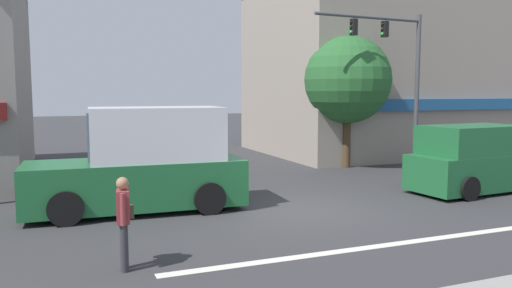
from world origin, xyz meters
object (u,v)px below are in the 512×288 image
traffic_light_mast (398,66)px  van_crossing_leftbound (476,160)px  pedestrian_mid_crossing (124,217)px  box_truck_parked_curbside (144,164)px  sedan_approaching_near (186,153)px  street_tree (348,80)px

traffic_light_mast → van_crossing_leftbound: traffic_light_mast is taller
traffic_light_mast → pedestrian_mid_crossing: (-11.46, -7.41, -3.22)m
traffic_light_mast → van_crossing_leftbound: bearing=-92.7°
traffic_light_mast → box_truck_parked_curbside: bearing=-163.9°
van_crossing_leftbound → box_truck_parked_curbside: bearing=172.7°
traffic_light_mast → sedan_approaching_near: (-7.71, 3.34, -3.46)m
street_tree → box_truck_parked_curbside: 10.55m
box_truck_parked_curbside → pedestrian_mid_crossing: (-1.07, -4.41, -0.30)m
box_truck_parked_curbside → street_tree: bearing=27.0°
street_tree → traffic_light_mast: bearing=-53.2°
sedan_approaching_near → pedestrian_mid_crossing: (-3.75, -10.75, 0.24)m
sedan_approaching_near → van_crossing_leftbound: size_ratio=0.87×
sedan_approaching_near → pedestrian_mid_crossing: pedestrian_mid_crossing is taller
sedan_approaching_near → box_truck_parked_curbside: box_truck_parked_curbside is taller
street_tree → sedan_approaching_near: size_ratio=1.33×
box_truck_parked_curbside → pedestrian_mid_crossing: box_truck_parked_curbside is taller
street_tree → van_crossing_leftbound: (1.04, -5.96, -2.64)m
sedan_approaching_near → box_truck_parked_curbside: size_ratio=0.72×
sedan_approaching_near → pedestrian_mid_crossing: size_ratio=2.46×
van_crossing_leftbound → traffic_light_mast: bearing=87.3°
traffic_light_mast → box_truck_parked_curbside: (-10.39, -3.00, -2.92)m
box_truck_parked_curbside → van_crossing_leftbound: (10.19, -1.30, -0.25)m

